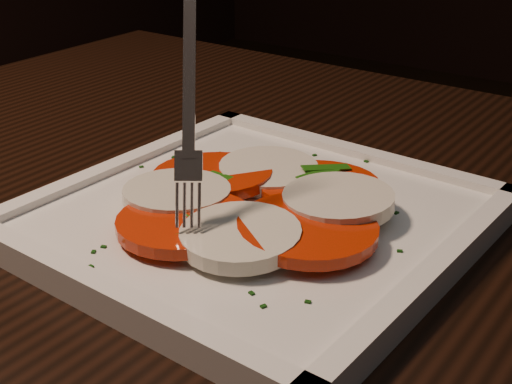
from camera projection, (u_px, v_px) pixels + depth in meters
table at (361, 375)px, 0.52m from camera, size 1.22×0.84×0.75m
plate at (256, 221)px, 0.50m from camera, size 0.30×0.30×0.01m
caprese_salad at (256, 200)px, 0.50m from camera, size 0.23×0.25×0.02m
fork at (191, 97)px, 0.45m from camera, size 0.07×0.08×0.14m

